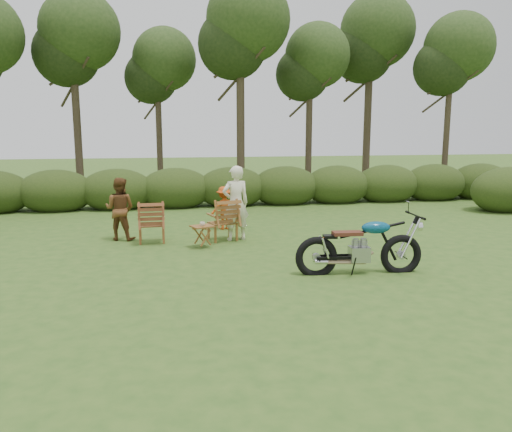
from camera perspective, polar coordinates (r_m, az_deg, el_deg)
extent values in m
plane|color=#2D4E1A|center=(9.48, 5.09, -6.86)|extent=(80.00, 80.00, 0.00)
cylinder|color=#32251B|center=(20.06, -19.89, 11.84)|extent=(0.28, 0.28, 7.20)
sphere|color=#233B16|center=(20.28, -20.28, 18.17)|extent=(2.88, 2.88, 2.88)
cylinder|color=#32251B|center=(20.92, -11.06, 10.91)|extent=(0.24, 0.24, 6.30)
sphere|color=#233B16|center=(21.05, -11.25, 16.24)|extent=(2.52, 2.52, 2.52)
cylinder|color=#32251B|center=(18.99, -1.79, 13.23)|extent=(0.30, 0.30, 7.65)
sphere|color=#233B16|center=(19.28, -1.83, 20.31)|extent=(3.06, 3.06, 3.06)
cylinder|color=#32251B|center=(20.72, 6.09, 11.29)|extent=(0.26, 0.26, 6.48)
sphere|color=#233B16|center=(20.87, 6.20, 16.83)|extent=(2.59, 2.59, 2.59)
cylinder|color=#32251B|center=(22.82, 12.70, 12.79)|extent=(0.32, 0.32, 7.92)
sphere|color=#233B16|center=(23.08, 12.95, 18.90)|extent=(3.17, 3.17, 3.17)
cylinder|color=#32251B|center=(22.00, 21.08, 11.08)|extent=(0.24, 0.24, 6.84)
sphere|color=#233B16|center=(22.17, 21.44, 16.58)|extent=(2.74, 2.74, 2.74)
ellipsoid|color=#243714|center=(18.17, -21.89, 2.58)|extent=(2.52, 1.68, 1.51)
ellipsoid|color=#243714|center=(17.90, -15.59, 2.83)|extent=(2.52, 1.68, 1.51)
ellipsoid|color=#243714|center=(17.85, -9.17, 3.05)|extent=(2.52, 1.68, 1.51)
ellipsoid|color=#243714|center=(18.02, -2.80, 3.23)|extent=(2.52, 1.68, 1.51)
ellipsoid|color=#243714|center=(18.41, 3.38, 3.37)|extent=(2.52, 1.68, 1.51)
ellipsoid|color=#243714|center=(19.00, 9.25, 3.46)|extent=(2.52, 1.68, 1.51)
ellipsoid|color=#243714|center=(19.78, 14.70, 3.51)|extent=(2.52, 1.68, 1.51)
ellipsoid|color=#243714|center=(20.72, 19.71, 3.54)|extent=(2.52, 1.68, 1.51)
ellipsoid|color=#243714|center=(21.81, 24.24, 3.53)|extent=(2.52, 1.68, 1.51)
ellipsoid|color=#243714|center=(18.82, 26.98, 2.58)|extent=(2.70, 1.80, 1.62)
imported|color=beige|center=(11.59, -6.15, -0.90)|extent=(0.13, 0.13, 0.09)
imported|color=#F2E9C7|center=(12.47, -2.31, -2.73)|extent=(0.73, 0.54, 1.85)
imported|color=brown|center=(12.93, -15.15, -2.62)|extent=(0.91, 0.81, 1.56)
imported|color=#C24512|center=(13.80, -3.63, -1.51)|extent=(0.85, 0.61, 1.19)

